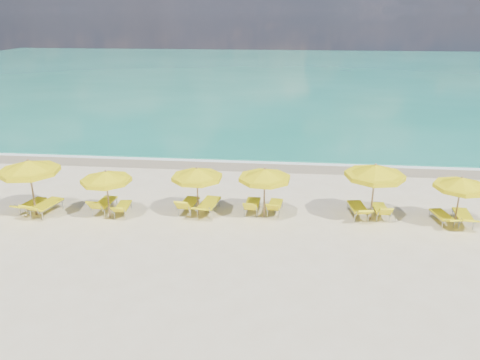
# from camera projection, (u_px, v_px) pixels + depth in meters

# --- Properties ---
(ground_plane) EXTENTS (120.00, 120.00, 0.00)m
(ground_plane) POSITION_uv_depth(u_px,v_px,m) (236.00, 219.00, 19.73)
(ground_plane) COLOR beige
(ocean) EXTENTS (120.00, 80.00, 0.30)m
(ocean) POSITION_uv_depth(u_px,v_px,m) (275.00, 74.00, 64.59)
(ocean) COLOR #167C64
(ocean) RESTS_ON ground
(wet_sand_band) EXTENTS (120.00, 2.60, 0.01)m
(wet_sand_band) POSITION_uv_depth(u_px,v_px,m) (251.00, 165.00, 26.64)
(wet_sand_band) COLOR tan
(wet_sand_band) RESTS_ON ground
(foam_line) EXTENTS (120.00, 1.20, 0.03)m
(foam_line) POSITION_uv_depth(u_px,v_px,m) (252.00, 160.00, 27.39)
(foam_line) COLOR white
(foam_line) RESTS_ON ground
(whitecap_near) EXTENTS (14.00, 0.36, 0.05)m
(whitecap_near) POSITION_uv_depth(u_px,v_px,m) (184.00, 124.00, 36.20)
(whitecap_near) COLOR white
(whitecap_near) RESTS_ON ground
(whitecap_far) EXTENTS (18.00, 0.30, 0.05)m
(whitecap_far) POSITION_uv_depth(u_px,v_px,m) (356.00, 110.00, 41.38)
(whitecap_far) COLOR white
(whitecap_far) RESTS_ON ground
(umbrella_1) EXTENTS (2.99, 2.99, 2.53)m
(umbrella_1) POSITION_uv_depth(u_px,v_px,m) (29.00, 167.00, 19.35)
(umbrella_1) COLOR #99734C
(umbrella_1) RESTS_ON ground
(umbrella_2) EXTENTS (2.65, 2.65, 2.13)m
(umbrella_2) POSITION_uv_depth(u_px,v_px,m) (106.00, 177.00, 19.24)
(umbrella_2) COLOR #99734C
(umbrella_2) RESTS_ON ground
(umbrella_3) EXTENTS (2.79, 2.79, 2.19)m
(umbrella_3) POSITION_uv_depth(u_px,v_px,m) (197.00, 174.00, 19.44)
(umbrella_3) COLOR #99734C
(umbrella_3) RESTS_ON ground
(umbrella_4) EXTENTS (2.72, 2.72, 2.22)m
(umbrella_4) POSITION_uv_depth(u_px,v_px,m) (265.00, 175.00, 19.23)
(umbrella_4) COLOR #99734C
(umbrella_4) RESTS_ON ground
(umbrella_5) EXTENTS (2.87, 2.87, 2.48)m
(umbrella_5) POSITION_uv_depth(u_px,v_px,m) (375.00, 172.00, 18.94)
(umbrella_5) COLOR #99734C
(umbrella_5) RESTS_ON ground
(umbrella_6) EXTENTS (2.40, 2.40, 2.14)m
(umbrella_6) POSITION_uv_depth(u_px,v_px,m) (461.00, 184.00, 18.48)
(umbrella_6) COLOR #99734C
(umbrella_6) RESTS_ON ground
(lounger_1_left) EXTENTS (0.86, 1.74, 0.60)m
(lounger_1_left) POSITION_uv_depth(u_px,v_px,m) (32.00, 206.00, 20.52)
(lounger_1_left) COLOR #A5A8AD
(lounger_1_left) RESTS_ON ground
(lounger_1_right) EXTENTS (1.05, 2.09, 0.87)m
(lounger_1_right) POSITION_uv_depth(u_px,v_px,m) (46.00, 208.00, 20.14)
(lounger_1_right) COLOR #A5A8AD
(lounger_1_right) RESTS_ON ground
(lounger_2_left) EXTENTS (0.74, 1.86, 0.90)m
(lounger_2_left) POSITION_uv_depth(u_px,v_px,m) (104.00, 206.00, 20.38)
(lounger_2_left) COLOR #A5A8AD
(lounger_2_left) RESTS_ON ground
(lounger_2_right) EXTENTS (0.69, 1.66, 0.71)m
(lounger_2_right) POSITION_uv_depth(u_px,v_px,m) (123.00, 209.00, 20.15)
(lounger_2_right) COLOR #A5A8AD
(lounger_2_right) RESTS_ON ground
(lounger_3_left) EXTENTS (0.80, 1.83, 0.89)m
(lounger_3_left) POSITION_uv_depth(u_px,v_px,m) (189.00, 207.00, 20.37)
(lounger_3_left) COLOR #A5A8AD
(lounger_3_left) RESTS_ON ground
(lounger_3_right) EXTENTS (0.95, 2.15, 0.74)m
(lounger_3_right) POSITION_uv_depth(u_px,v_px,m) (209.00, 207.00, 20.26)
(lounger_3_right) COLOR #A5A8AD
(lounger_3_right) RESTS_ON ground
(lounger_4_left) EXTENTS (0.67, 1.78, 0.84)m
(lounger_4_left) POSITION_uv_depth(u_px,v_px,m) (252.00, 207.00, 20.31)
(lounger_4_left) COLOR #A5A8AD
(lounger_4_left) RESTS_ON ground
(lounger_4_right) EXTENTS (0.72, 1.69, 0.78)m
(lounger_4_right) POSITION_uv_depth(u_px,v_px,m) (275.00, 208.00, 20.29)
(lounger_4_right) COLOR #A5A8AD
(lounger_4_right) RESTS_ON ground
(lounger_5_left) EXTENTS (0.86, 1.98, 0.79)m
(lounger_5_left) POSITION_uv_depth(u_px,v_px,m) (358.00, 211.00, 19.88)
(lounger_5_left) COLOR #A5A8AD
(lounger_5_left) RESTS_ON ground
(lounger_5_right) EXTENTS (0.64, 1.68, 0.82)m
(lounger_5_right) POSITION_uv_depth(u_px,v_px,m) (380.00, 212.00, 19.84)
(lounger_5_right) COLOR #A5A8AD
(lounger_5_right) RESTS_ON ground
(lounger_6_left) EXTENTS (0.87, 1.78, 0.62)m
(lounger_6_left) POSITION_uv_depth(u_px,v_px,m) (442.00, 219.00, 19.26)
(lounger_6_left) COLOR #A5A8AD
(lounger_6_left) RESTS_ON ground
(lounger_6_right) EXTENTS (0.76, 1.91, 0.68)m
(lounger_6_right) POSITION_uv_depth(u_px,v_px,m) (463.00, 219.00, 19.21)
(lounger_6_right) COLOR #A5A8AD
(lounger_6_right) RESTS_ON ground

